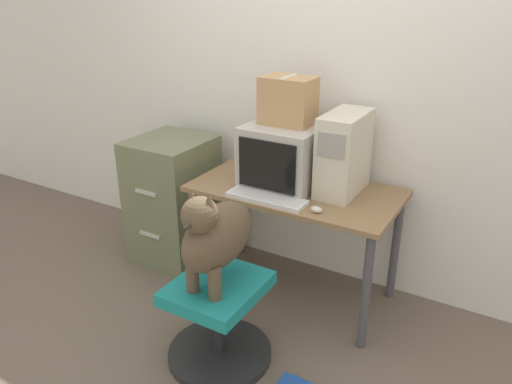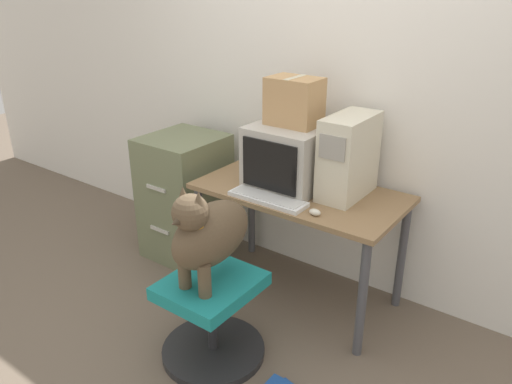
{
  "view_description": "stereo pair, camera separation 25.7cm",
  "coord_description": "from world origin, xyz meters",
  "views": [
    {
      "loc": [
        1.17,
        -2.15,
        1.88
      ],
      "look_at": [
        -0.08,
        -0.0,
        0.81
      ],
      "focal_mm": 35.0,
      "sensor_mm": 36.0,
      "label": 1
    },
    {
      "loc": [
        1.39,
        -2.0,
        1.88
      ],
      "look_at": [
        -0.08,
        -0.0,
        0.81
      ],
      "focal_mm": 35.0,
      "sensor_mm": 36.0,
      "label": 2
    }
  ],
  "objects": [
    {
      "name": "keyboard",
      "position": [
        -0.06,
        0.09,
        0.74
      ],
      "size": [
        0.46,
        0.14,
        0.03
      ],
      "color": "silver",
      "rests_on": "desk"
    },
    {
      "name": "desk",
      "position": [
        0.0,
        0.32,
        0.63
      ],
      "size": [
        1.22,
        0.65,
        0.73
      ],
      "color": "olive",
      "rests_on": "ground_plane"
    },
    {
      "name": "cardboard_box",
      "position": [
        -0.1,
        0.38,
        1.23
      ],
      "size": [
        0.3,
        0.21,
        0.27
      ],
      "color": "tan",
      "rests_on": "crt_monitor"
    },
    {
      "name": "office_chair",
      "position": [
        -0.07,
        -0.41,
        0.24
      ],
      "size": [
        0.56,
        0.56,
        0.47
      ],
      "color": "#262628",
      "rests_on": "ground_plane"
    },
    {
      "name": "pc_tower",
      "position": [
        0.25,
        0.42,
        0.96
      ],
      "size": [
        0.2,
        0.41,
        0.47
      ],
      "color": "beige",
      "rests_on": "desk"
    },
    {
      "name": "filing_cabinet",
      "position": [
        -0.94,
        0.32,
        0.44
      ],
      "size": [
        0.49,
        0.53,
        0.89
      ],
      "color": "#6B7251",
      "rests_on": "ground_plane"
    },
    {
      "name": "computer_mouse",
      "position": [
        0.24,
        0.08,
        0.75
      ],
      "size": [
        0.07,
        0.04,
        0.04
      ],
      "color": "beige",
      "rests_on": "desk"
    },
    {
      "name": "crt_monitor",
      "position": [
        -0.1,
        0.38,
        0.91
      ],
      "size": [
        0.43,
        0.49,
        0.37
      ],
      "color": "#B7B2A8",
      "rests_on": "desk"
    },
    {
      "name": "ground_plane",
      "position": [
        0.0,
        0.0,
        0.0
      ],
      "size": [
        12.0,
        12.0,
        0.0
      ],
      "primitive_type": "plane",
      "color": "#6B5B4C"
    },
    {
      "name": "dog",
      "position": [
        -0.07,
        -0.41,
        0.74
      ],
      "size": [
        0.23,
        0.51,
        0.54
      ],
      "color": "brown",
      "rests_on": "office_chair"
    },
    {
      "name": "wall_back",
      "position": [
        0.0,
        0.71,
        1.3
      ],
      "size": [
        8.0,
        0.05,
        2.6
      ],
      "color": "white",
      "rests_on": "ground_plane"
    }
  ]
}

